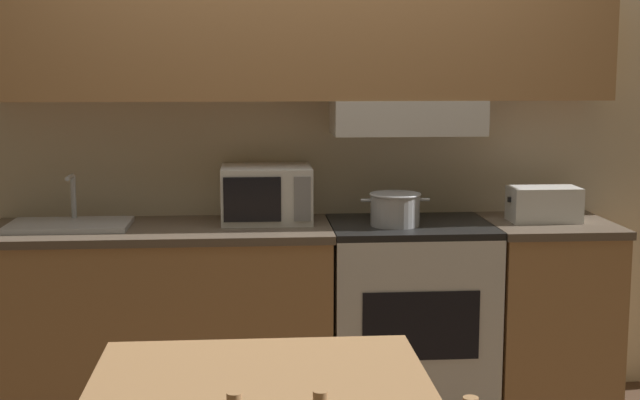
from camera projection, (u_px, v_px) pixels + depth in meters
ground_plane at (302, 391)px, 4.47m from camera, size 16.00×16.00×0.00m
wall_back at (305, 96)px, 4.19m from camera, size 5.23×0.38×2.55m
lower_counter_main at (162, 324)px, 4.06m from camera, size 1.54×0.61×0.90m
lower_counter_right_stub at (546, 315)px, 4.20m from camera, size 0.57×0.61×0.90m
stove_range at (409, 318)px, 4.15m from camera, size 0.73×0.59×0.90m
cooking_pot at (395, 208)px, 4.01m from camera, size 0.31×0.23×0.15m
microwave at (266, 194)px, 4.12m from camera, size 0.41×0.36×0.26m
toaster at (544, 204)px, 4.12m from camera, size 0.33×0.18×0.16m
sink_basin at (69, 224)px, 3.96m from camera, size 0.53×0.33×0.23m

